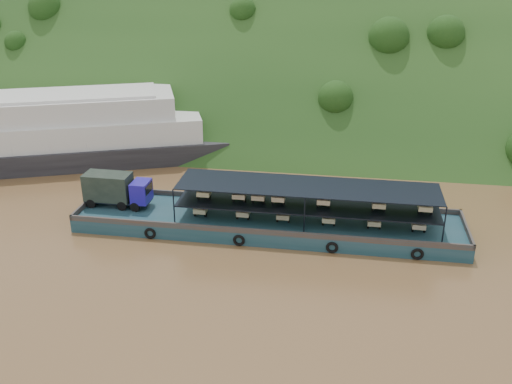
# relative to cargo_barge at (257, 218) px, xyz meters

# --- Properties ---
(ground) EXTENTS (160.00, 160.00, 0.00)m
(ground) POSITION_rel_cargo_barge_xyz_m (1.72, -2.00, -1.10)
(ground) COLOR brown
(ground) RESTS_ON ground
(hillside) EXTENTS (140.00, 39.60, 39.60)m
(hillside) POSITION_rel_cargo_barge_xyz_m (1.72, 34.00, -1.10)
(hillside) COLOR #153412
(hillside) RESTS_ON ground
(cargo_barge) EXTENTS (35.00, 7.18, 4.54)m
(cargo_barge) POSITION_rel_cargo_barge_xyz_m (0.00, 0.00, 0.00)
(cargo_barge) COLOR #12363F
(cargo_barge) RESTS_ON ground
(passenger_ferry) EXTENTS (41.46, 23.95, 8.20)m
(passenger_ferry) POSITION_rel_cargo_barge_xyz_m (-26.69, 13.91, 2.46)
(passenger_ferry) COLOR black
(passenger_ferry) RESTS_ON ground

